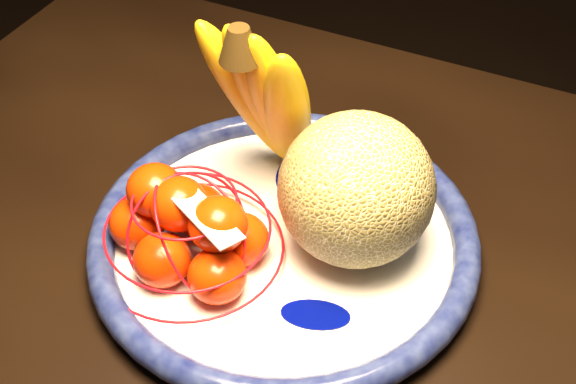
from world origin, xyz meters
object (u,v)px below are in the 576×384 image
at_px(mandarin_bag, 188,229).
at_px(fruit_bowl, 284,239).
at_px(banana_bunch, 269,94).
at_px(cantaloupe, 356,189).

bearing_deg(mandarin_bag, fruit_bowl, 37.56).
height_order(banana_bunch, mandarin_bag, banana_bunch).
xyz_separation_m(fruit_bowl, cantaloupe, (0.06, 0.02, 0.07)).
xyz_separation_m(fruit_bowl, banana_bunch, (-0.05, 0.07, 0.11)).
xyz_separation_m(cantaloupe, mandarin_bag, (-0.14, -0.08, -0.04)).
bearing_deg(banana_bunch, mandarin_bag, -88.74).
xyz_separation_m(fruit_bowl, mandarin_bag, (-0.07, -0.06, 0.04)).
height_order(fruit_bowl, cantaloupe, cantaloupe).
distance_m(banana_bunch, mandarin_bag, 0.15).
bearing_deg(banana_bunch, fruit_bowl, -44.79).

